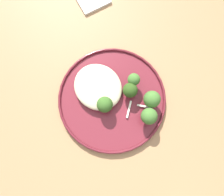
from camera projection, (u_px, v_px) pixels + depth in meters
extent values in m
plane|color=#2D2B28|center=(107.00, 128.00, 1.32)|extent=(6.00, 6.00, 0.00)
cube|color=#9E754C|center=(101.00, 107.00, 0.61)|extent=(1.40, 1.00, 0.04)
cylinder|color=maroon|center=(112.00, 99.00, 0.59)|extent=(0.29, 0.29, 0.01)
torus|color=maroon|center=(112.00, 99.00, 0.59)|extent=(0.29, 0.29, 0.01)
ellipsoid|color=beige|center=(98.00, 87.00, 0.58)|extent=(0.13, 0.12, 0.03)
cylinder|color=#E5C689|center=(80.00, 83.00, 0.59)|extent=(0.02, 0.02, 0.01)
cylinder|color=#958159|center=(79.00, 83.00, 0.58)|extent=(0.02, 0.02, 0.00)
cylinder|color=beige|center=(102.00, 98.00, 0.58)|extent=(0.03, 0.03, 0.01)
cylinder|color=#988766|center=(102.00, 97.00, 0.57)|extent=(0.03, 0.03, 0.00)
cylinder|color=#DBB77A|center=(96.00, 82.00, 0.59)|extent=(0.02, 0.02, 0.01)
cylinder|color=#8E774F|center=(96.00, 82.00, 0.58)|extent=(0.02, 0.02, 0.00)
cylinder|color=#E5C689|center=(94.00, 91.00, 0.59)|extent=(0.03, 0.03, 0.01)
cylinder|color=#958159|center=(94.00, 90.00, 0.58)|extent=(0.03, 0.03, 0.00)
cylinder|color=beige|center=(105.00, 91.00, 0.58)|extent=(0.03, 0.03, 0.01)
cylinder|color=#988766|center=(105.00, 90.00, 0.58)|extent=(0.03, 0.03, 0.00)
cylinder|color=#89A356|center=(105.00, 106.00, 0.58)|extent=(0.02, 0.02, 0.02)
sphere|color=#386023|center=(105.00, 105.00, 0.55)|extent=(0.04, 0.04, 0.04)
cylinder|color=#7A994C|center=(150.00, 101.00, 0.58)|extent=(0.01, 0.01, 0.02)
sphere|color=#42702D|center=(152.00, 99.00, 0.55)|extent=(0.04, 0.04, 0.04)
cylinder|color=#7A994C|center=(130.00, 92.00, 0.59)|extent=(0.02, 0.02, 0.02)
sphere|color=#2D4C19|center=(130.00, 90.00, 0.56)|extent=(0.04, 0.04, 0.04)
cylinder|color=#89A356|center=(133.00, 82.00, 0.59)|extent=(0.01, 0.01, 0.02)
sphere|color=#42702D|center=(134.00, 79.00, 0.56)|extent=(0.03, 0.03, 0.03)
cylinder|color=#7A994C|center=(147.00, 118.00, 0.57)|extent=(0.01, 0.01, 0.02)
sphere|color=#42702D|center=(149.00, 116.00, 0.54)|extent=(0.04, 0.04, 0.04)
cube|color=silver|center=(129.00, 109.00, 0.58)|extent=(0.03, 0.04, 0.00)
cube|color=silver|center=(145.00, 106.00, 0.58)|extent=(0.04, 0.03, 0.00)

